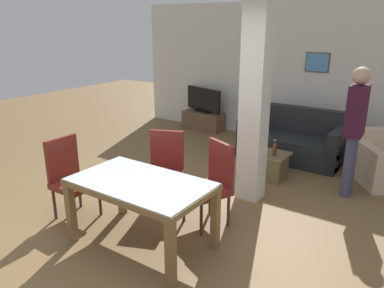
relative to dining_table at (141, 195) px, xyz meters
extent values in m
plane|color=brown|center=(0.00, 0.00, -0.58)|extent=(18.00, 18.00, 0.00)
cube|color=silver|center=(0.00, 4.53, 0.77)|extent=(7.20, 0.06, 2.70)
cube|color=brown|center=(0.37, 4.49, 1.02)|extent=(0.44, 0.02, 0.36)
cube|color=#4C8CCC|center=(0.37, 4.48, 1.02)|extent=(0.40, 0.01, 0.32)
cube|color=silver|center=(0.44, 1.71, 0.77)|extent=(0.31, 0.29, 2.70)
cube|color=brown|center=(0.00, -0.40, 0.12)|extent=(1.46, 0.06, 0.06)
cube|color=brown|center=(0.00, 0.40, 0.12)|extent=(1.46, 0.06, 0.06)
cube|color=brown|center=(-0.70, 0.00, 0.12)|extent=(0.06, 0.74, 0.06)
cube|color=brown|center=(0.70, 0.00, 0.12)|extent=(0.06, 0.74, 0.06)
cube|color=silver|center=(0.00, 0.00, 0.16)|extent=(1.44, 0.84, 0.01)
cube|color=brown|center=(-0.68, -0.38, -0.24)|extent=(0.08, 0.08, 0.67)
cube|color=brown|center=(0.68, -0.38, -0.24)|extent=(0.08, 0.08, 0.67)
cube|color=brown|center=(-0.68, 0.38, -0.24)|extent=(0.08, 0.08, 0.67)
cube|color=brown|center=(0.68, 0.38, -0.24)|extent=(0.08, 0.08, 0.67)
cube|color=maroon|center=(-1.06, 0.00, -0.15)|extent=(0.46, 0.46, 0.07)
cube|color=maroon|center=(-1.27, 0.00, 0.15)|extent=(0.05, 0.44, 0.52)
cylinder|color=#402D26|center=(-0.87, 0.19, -0.38)|extent=(0.04, 0.04, 0.40)
cylinder|color=#402D26|center=(-0.87, -0.19, -0.38)|extent=(0.04, 0.04, 0.40)
cylinder|color=#402D26|center=(-1.25, 0.19, -0.38)|extent=(0.04, 0.04, 0.40)
cylinder|color=#402D26|center=(-1.25, -0.19, -0.38)|extent=(0.04, 0.04, 0.40)
cube|color=maroon|center=(-0.33, 0.77, -0.15)|extent=(0.60, 0.60, 0.07)
cube|color=maroon|center=(-0.41, 0.96, 0.15)|extent=(0.42, 0.22, 0.52)
cylinder|color=#402D26|center=(-0.08, 0.67, -0.38)|extent=(0.04, 0.04, 0.40)
cylinder|color=#402D26|center=(-0.43, 0.53, -0.38)|extent=(0.04, 0.04, 0.40)
cylinder|color=#402D26|center=(-0.23, 1.02, -0.38)|extent=(0.04, 0.04, 0.40)
cylinder|color=#402D26|center=(-0.58, 0.88, -0.38)|extent=(0.04, 0.04, 0.40)
cube|color=maroon|center=(0.33, 0.75, -0.15)|extent=(0.61, 0.61, 0.07)
cube|color=maroon|center=(0.41, 0.94, 0.15)|extent=(0.42, 0.22, 0.52)
cylinder|color=#402D26|center=(0.43, 0.50, -0.38)|extent=(0.04, 0.04, 0.40)
cylinder|color=#402D26|center=(0.08, 0.65, -0.38)|extent=(0.04, 0.04, 0.40)
cylinder|color=#402D26|center=(0.58, 0.85, -0.38)|extent=(0.04, 0.04, 0.40)
cylinder|color=#402D26|center=(0.23, 1.00, -0.38)|extent=(0.04, 0.04, 0.40)
cube|color=black|center=(0.35, 3.52, -0.37)|extent=(1.72, 0.92, 0.42)
cube|color=black|center=(0.35, 3.88, 0.07)|extent=(1.72, 0.18, 0.45)
cube|color=black|center=(1.13, 3.52, -0.25)|extent=(0.16, 0.92, 0.67)
cube|color=black|center=(-0.43, 3.52, -0.25)|extent=(0.16, 0.92, 0.67)
cube|color=beige|center=(1.78, 3.60, 0.00)|extent=(0.87, 0.69, 0.36)
cube|color=beige|center=(1.64, 3.09, -0.28)|extent=(0.61, 0.78, 0.60)
cube|color=brown|center=(0.36, 2.50, -0.20)|extent=(0.60, 0.48, 0.04)
cube|color=brown|center=(0.36, 2.50, -0.40)|extent=(0.52, 0.40, 0.36)
cylinder|color=#4C2D14|center=(0.47, 2.44, -0.10)|extent=(0.07, 0.07, 0.17)
cylinder|color=#4C2D14|center=(0.47, 2.44, 0.02)|extent=(0.03, 0.03, 0.06)
cylinder|color=#B7B7BC|center=(0.47, 2.44, 0.06)|extent=(0.03, 0.03, 0.01)
cube|color=brown|center=(-1.97, 4.25, -0.37)|extent=(0.92, 0.40, 0.41)
cube|color=black|center=(-1.97, 4.25, -0.16)|extent=(0.45, 0.30, 0.03)
cube|color=black|center=(-1.97, 4.25, 0.11)|extent=(1.00, 0.32, 0.50)
cylinder|color=#404263|center=(1.52, 2.47, -0.15)|extent=(0.13, 0.13, 0.86)
cylinder|color=#404263|center=(1.51, 2.64, -0.15)|extent=(0.13, 0.13, 0.86)
cube|color=#361329|center=(1.51, 2.55, 0.62)|extent=(0.24, 0.39, 0.68)
sphere|color=tan|center=(1.51, 2.55, 1.07)|extent=(0.23, 0.23, 0.23)
camera|label=1|loc=(2.44, -2.62, 1.70)|focal=35.00mm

